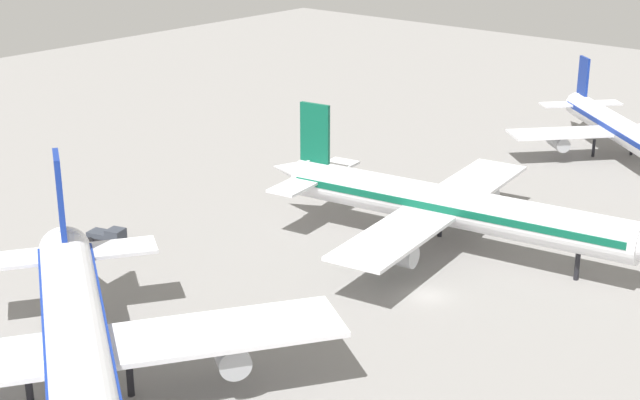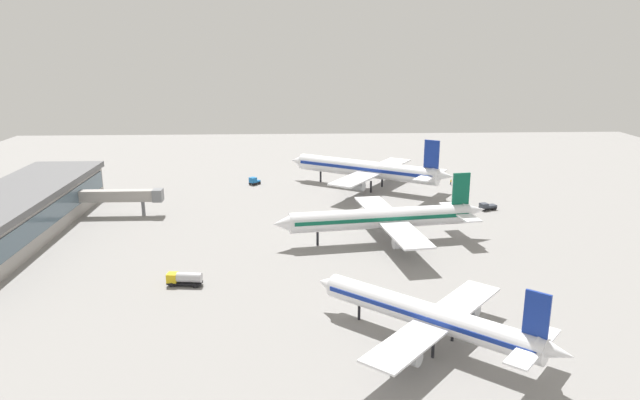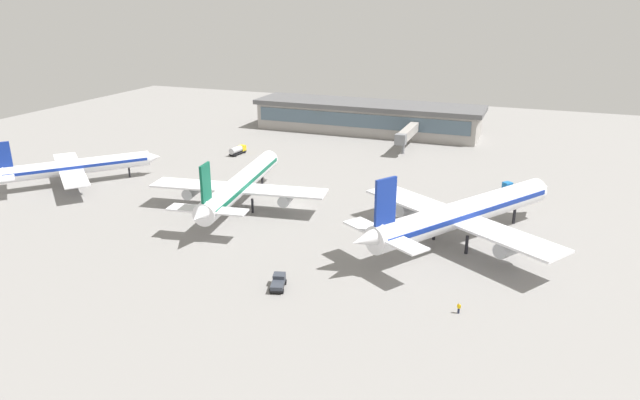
% 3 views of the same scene
% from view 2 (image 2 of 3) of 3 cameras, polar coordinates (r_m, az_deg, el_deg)
% --- Properties ---
extents(ground, '(288.00, 288.00, 0.00)m').
position_cam_2_polar(ground, '(141.36, 3.45, -2.54)').
color(ground, gray).
extents(terminal_building, '(77.97, 18.96, 10.07)m').
position_cam_2_polar(terminal_building, '(146.87, -28.06, -1.59)').
color(terminal_building, '#9E9993').
rests_on(terminal_building, ground).
extents(airplane_at_gate, '(39.22, 48.51, 14.78)m').
position_cam_2_polar(airplane_at_gate, '(129.80, 6.20, -1.75)').
color(airplane_at_gate, white).
rests_on(airplane_at_gate, ground).
extents(airplane_taxiing, '(30.72, 33.46, 12.46)m').
position_cam_2_polar(airplane_taxiing, '(88.23, 10.63, -11.00)').
color(airplane_taxiing, white).
rests_on(airplane_taxiing, ground).
extents(airplane_distant, '(39.81, 47.33, 16.31)m').
position_cam_2_polar(airplane_distant, '(175.99, 4.67, 3.01)').
color(airplane_distant, white).
rests_on(airplane_distant, ground).
extents(pushback_tractor, '(3.19, 4.75, 1.90)m').
position_cam_2_polar(pushback_tractor, '(160.23, 15.92, -0.60)').
color(pushback_tractor, black).
rests_on(pushback_tractor, ground).
extents(baggage_tug, '(3.70, 3.71, 2.30)m').
position_cam_2_polar(baggage_tug, '(182.37, -6.43, 1.86)').
color(baggage_tug, black).
rests_on(baggage_tug, ground).
extents(fuel_truck, '(2.80, 6.48, 2.50)m').
position_cam_2_polar(fuel_truck, '(110.26, -13.02, -7.42)').
color(fuel_truck, black).
rests_on(fuel_truck, ground).
extents(ground_crew_worker, '(0.57, 0.46, 1.67)m').
position_cam_2_polar(ground_crew_worker, '(185.51, 12.60, 1.72)').
color(ground_crew_worker, '#1E2338').
rests_on(ground_crew_worker, ground).
extents(jet_bridge, '(3.12, 21.62, 6.74)m').
position_cam_2_polar(jet_bridge, '(156.53, -18.72, 0.39)').
color(jet_bridge, '#9E9993').
rests_on(jet_bridge, ground).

